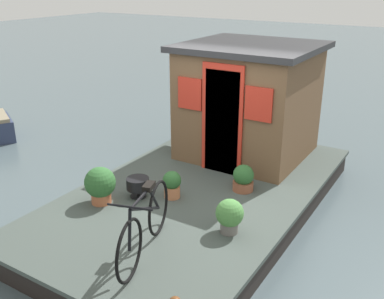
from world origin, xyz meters
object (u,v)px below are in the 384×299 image
bicycle (145,224)px  potted_plant_lavender (100,184)px  potted_plant_rosemary (172,184)px  potted_plant_basil (243,178)px  potted_plant_sage (230,215)px  charcoal_grill (138,184)px  houseboat_cabin (249,100)px

bicycle → potted_plant_lavender: 1.46m
potted_plant_rosemary → potted_plant_basil: size_ratio=1.00×
bicycle → potted_plant_basil: bicycle is taller
potted_plant_lavender → potted_plant_sage: 1.94m
potted_plant_basil → potted_plant_sage: bearing=-162.5°
potted_plant_basil → potted_plant_lavender: bearing=132.8°
potted_plant_rosemary → potted_plant_basil: same height
charcoal_grill → houseboat_cabin: bearing=-14.3°
houseboat_cabin → potted_plant_lavender: (-2.84, 0.94, -0.71)m
potted_plant_lavender → potted_plant_basil: (1.44, -1.55, -0.09)m
potted_plant_rosemary → charcoal_grill: bearing=119.2°
potted_plant_basil → potted_plant_sage: size_ratio=0.91×
potted_plant_basil → houseboat_cabin: bearing=23.3°
potted_plant_sage → charcoal_grill: potted_plant_sage is taller
houseboat_cabin → potted_plant_basil: (-1.41, -0.61, -0.80)m
bicycle → charcoal_grill: (1.09, 0.97, -0.19)m
houseboat_cabin → potted_plant_lavender: 3.08m
houseboat_cabin → potted_plant_sage: houseboat_cabin is taller
potted_plant_rosemary → potted_plant_sage: potted_plant_sage is taller
potted_plant_lavender → potted_plant_basil: size_ratio=1.33×
potted_plant_lavender → potted_plant_sage: potted_plant_lavender is taller
potted_plant_basil → charcoal_grill: (-1.01, 1.22, 0.00)m
potted_plant_basil → potted_plant_rosemary: bearing=134.2°
potted_plant_rosemary → potted_plant_lavender: bearing=131.3°
charcoal_grill → potted_plant_rosemary: bearing=-60.8°
potted_plant_lavender → charcoal_grill: (0.43, -0.33, -0.09)m
houseboat_cabin → potted_plant_sage: bearing=-159.2°
potted_plant_basil → charcoal_grill: 1.58m
charcoal_grill → potted_plant_lavender: bearing=142.6°
potted_plant_lavender → bicycle: bearing=-116.7°
houseboat_cabin → potted_plant_sage: (-2.57, -0.98, -0.75)m
houseboat_cabin → potted_plant_basil: bearing=-156.7°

